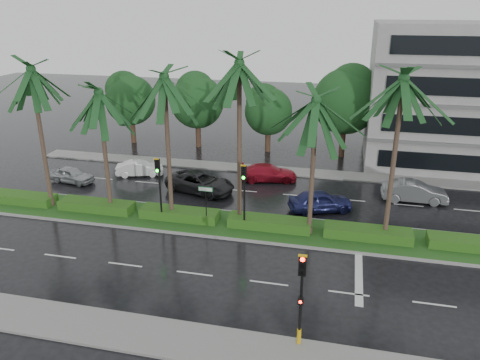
% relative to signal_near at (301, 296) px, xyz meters
% --- Properties ---
extents(ground, '(120.00, 120.00, 0.00)m').
position_rel_signal_near_xyz_m(ground, '(-6.00, 9.39, -2.50)').
color(ground, black).
rests_on(ground, ground).
extents(near_sidewalk, '(40.00, 2.40, 0.12)m').
position_rel_signal_near_xyz_m(near_sidewalk, '(-6.00, -0.81, -2.44)').
color(near_sidewalk, gray).
rests_on(near_sidewalk, ground).
extents(far_sidewalk, '(40.00, 2.00, 0.12)m').
position_rel_signal_near_xyz_m(far_sidewalk, '(-6.00, 21.39, -2.44)').
color(far_sidewalk, gray).
rests_on(far_sidewalk, ground).
extents(median, '(36.00, 4.00, 0.15)m').
position_rel_signal_near_xyz_m(median, '(-6.00, 10.39, -2.42)').
color(median, gray).
rests_on(median, ground).
extents(hedge, '(35.20, 1.40, 0.60)m').
position_rel_signal_near_xyz_m(hedge, '(-6.00, 10.39, -2.05)').
color(hedge, '#214C15').
rests_on(hedge, median).
extents(lane_markings, '(34.00, 13.06, 0.01)m').
position_rel_signal_near_xyz_m(lane_markings, '(-2.96, 8.96, -2.50)').
color(lane_markings, silver).
rests_on(lane_markings, ground).
extents(palm_row, '(26.30, 4.20, 10.91)m').
position_rel_signal_near_xyz_m(palm_row, '(-7.25, 10.41, 6.08)').
color(palm_row, '#443227').
rests_on(palm_row, median).
extents(signal_near, '(0.34, 0.45, 4.36)m').
position_rel_signal_near_xyz_m(signal_near, '(0.00, 0.00, 0.00)').
color(signal_near, black).
rests_on(signal_near, near_sidewalk).
extents(signal_median_left, '(0.34, 0.42, 4.36)m').
position_rel_signal_near_xyz_m(signal_median_left, '(-10.00, 9.69, 0.49)').
color(signal_median_left, black).
rests_on(signal_median_left, median).
extents(signal_median_right, '(0.34, 0.42, 4.36)m').
position_rel_signal_near_xyz_m(signal_median_right, '(-4.50, 9.69, 0.49)').
color(signal_median_right, black).
rests_on(signal_median_right, median).
extents(street_sign, '(0.95, 0.09, 2.60)m').
position_rel_signal_near_xyz_m(street_sign, '(-7.00, 9.87, -0.38)').
color(street_sign, black).
rests_on(street_sign, median).
extents(bg_trees, '(33.05, 5.91, 8.54)m').
position_rel_signal_near_xyz_m(bg_trees, '(-5.06, 26.98, 2.38)').
color(bg_trees, '#3A271A').
rests_on(bg_trees, ground).
extents(building, '(16.00, 10.00, 12.00)m').
position_rel_signal_near_xyz_m(building, '(11.00, 27.39, 3.50)').
color(building, gray).
rests_on(building, ground).
extents(car_silver, '(2.02, 3.84, 1.24)m').
position_rel_signal_near_xyz_m(car_silver, '(-19.77, 15.08, -1.88)').
color(car_silver, '#9FA3A7').
rests_on(car_silver, ground).
extents(car_white, '(2.44, 4.03, 1.25)m').
position_rel_signal_near_xyz_m(car_white, '(-15.18, 17.78, -1.88)').
color(car_white, silver).
rests_on(car_white, ground).
extents(car_darkgrey, '(3.82, 5.80, 1.48)m').
position_rel_signal_near_xyz_m(car_darkgrey, '(-9.21, 15.53, -1.76)').
color(car_darkgrey, black).
rests_on(car_darkgrey, ground).
extents(car_red, '(2.79, 4.87, 1.33)m').
position_rel_signal_near_xyz_m(car_red, '(-4.59, 19.03, -1.84)').
color(car_red, maroon).
rests_on(car_red, ground).
extents(car_blue, '(3.17, 4.68, 1.48)m').
position_rel_signal_near_xyz_m(car_blue, '(-0.09, 14.00, -1.76)').
color(car_blue, navy).
rests_on(car_blue, ground).
extents(car_grey, '(1.64, 4.57, 1.50)m').
position_rel_signal_near_xyz_m(car_grey, '(6.38, 17.25, -1.75)').
color(car_grey, slate).
rests_on(car_grey, ground).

